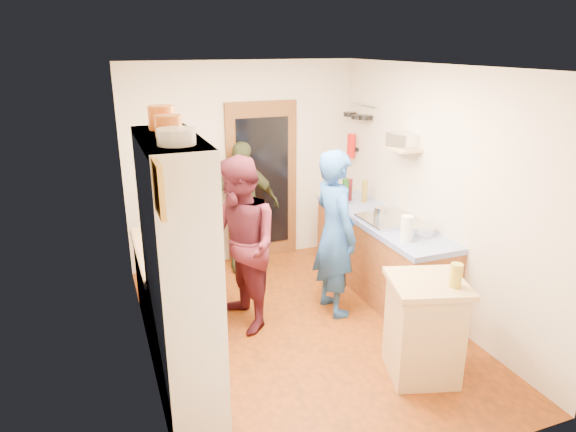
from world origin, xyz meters
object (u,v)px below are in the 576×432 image
island_base (423,331)px  right_counter_base (380,257)px  person_hob (339,234)px  hutch_body (180,285)px  person_back (243,207)px  person_left (241,244)px

island_base → right_counter_base: bearing=72.5°
person_hob → hutch_body: bearing=115.8°
person_back → person_left: bearing=-106.6°
island_base → person_back: size_ratio=0.52×
right_counter_base → island_base: (-0.50, -1.57, 0.01)m
person_back → island_base: bearing=-73.3°
right_counter_base → person_back: 1.80m
person_left → person_hob: bearing=75.3°
right_counter_base → island_base: 1.65m
person_hob → person_back: bearing=20.2°
hutch_body → island_base: 2.13m
right_counter_base → person_back: bearing=138.5°
right_counter_base → person_left: (-1.71, -0.17, 0.47)m
person_hob → right_counter_base: bearing=-72.0°
right_counter_base → person_hob: (-0.68, -0.27, 0.47)m
hutch_body → person_left: bearing=55.1°
person_hob → person_back: 1.57m
person_hob → person_left: person_hob is taller
person_left → person_back: bearing=154.1°
hutch_body → person_back: hutch_body is taller
hutch_body → island_base: bearing=-7.8°
person_hob → person_back: person_hob is taller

